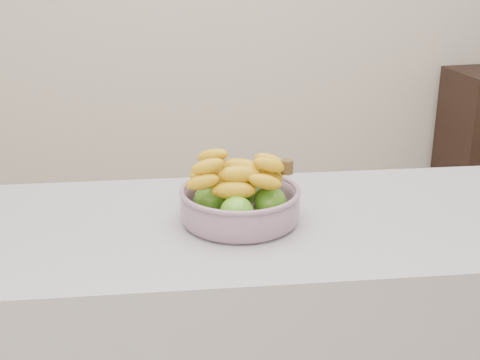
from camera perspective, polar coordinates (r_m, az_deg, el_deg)
The scene contains 1 object.
fruit_bowl at distance 1.51m, azimuth -0.02°, elevation -1.76°, with size 0.27×0.27×0.15m.
Camera 1 is at (-0.19, -1.51, 1.52)m, focal length 50.00 mm.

